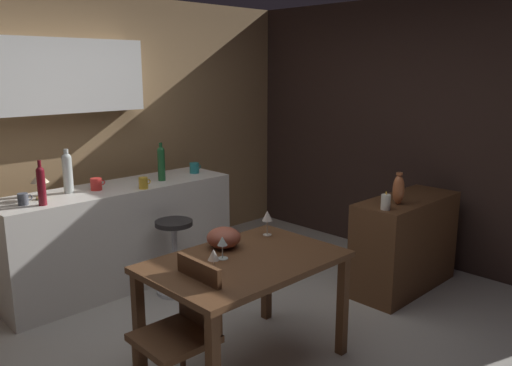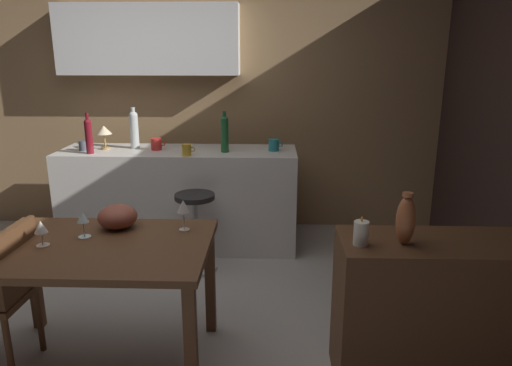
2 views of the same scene
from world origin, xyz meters
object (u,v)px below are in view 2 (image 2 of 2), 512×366
object	(u,v)px
wine_glass_left	(83,219)
pillar_candle_tall	(361,233)
wine_glass_center	(41,228)
counter_lamp	(104,131)
wine_bottle_ruby	(89,135)
fruit_bowl	(118,217)
bar_stool	(196,230)
cup_teal	(274,145)
sideboard_cabinet	(441,313)
wine_bottle_green	(225,132)
vase_copper	(406,220)
cup_mustard	(187,150)
wine_glass_right	(183,207)
chair_near_window	(2,291)
dining_table	(97,260)
wine_bottle_clear	(134,128)
cup_red	(156,144)
cup_slate	(84,146)

from	to	relation	value
wine_glass_left	pillar_candle_tall	bearing A→B (deg)	-9.41
wine_glass_center	pillar_candle_tall	size ratio (longest dim) A/B	0.95
counter_lamp	wine_bottle_ruby	bearing A→B (deg)	-108.88
wine_glass_center	fruit_bowl	bearing A→B (deg)	41.07
wine_bottle_ruby	fruit_bowl	bearing A→B (deg)	-63.87
bar_stool	cup_teal	distance (m)	1.01
sideboard_cabinet	wine_bottle_green	distance (m)	2.31
sideboard_cabinet	vase_copper	bearing A→B (deg)	-169.70
wine_bottle_ruby	cup_mustard	world-z (taller)	wine_bottle_ruby
wine_glass_right	cup_mustard	world-z (taller)	cup_mustard
chair_near_window	wine_glass_left	distance (m)	0.59
wine_glass_center	cup_teal	bearing A→B (deg)	55.16
dining_table	cup_teal	size ratio (longest dim) A/B	9.71
wine_bottle_clear	chair_near_window	bearing A→B (deg)	-97.11
wine_bottle_ruby	cup_red	bearing A→B (deg)	18.31
wine_glass_center	vase_copper	distance (m)	1.89
sideboard_cabinet	wine_glass_center	bearing A→B (deg)	178.43
cup_slate	cup_teal	bearing A→B (deg)	1.74
dining_table	sideboard_cabinet	distance (m)	1.87
dining_table	wine_bottle_green	distance (m)	1.83
dining_table	wine_glass_center	xyz separation A→B (m)	(-0.28, -0.03, 0.19)
dining_table	wine_bottle_clear	world-z (taller)	wine_bottle_clear
bar_stool	wine_glass_left	bearing A→B (deg)	-110.82
vase_copper	bar_stool	bearing A→B (deg)	132.93
sideboard_cabinet	bar_stool	size ratio (longest dim) A/B	1.69
cup_teal	cup_mustard	size ratio (longest dim) A/B	1.12
cup_red	counter_lamp	xyz separation A→B (m)	(-0.47, 0.01, 0.11)
cup_red	wine_glass_right	bearing A→B (deg)	-71.26
bar_stool	cup_mustard	world-z (taller)	cup_mustard
wine_glass_right	fruit_bowl	bearing A→B (deg)	177.07
fruit_bowl	vase_copper	bearing A→B (deg)	-13.70
sideboard_cabinet	vase_copper	distance (m)	0.59
wine_bottle_clear	pillar_candle_tall	distance (m)	2.61
sideboard_cabinet	cup_teal	distance (m)	2.11
pillar_candle_tall	cup_mustard	bearing A→B (deg)	124.69
wine_glass_center	cup_red	xyz separation A→B (m)	(0.20, 1.79, 0.11)
bar_stool	wine_bottle_clear	bearing A→B (deg)	136.60
bar_stool	fruit_bowl	world-z (taller)	fruit_bowl
dining_table	chair_near_window	xyz separation A→B (m)	(-0.53, -0.05, -0.17)
cup_red	wine_bottle_clear	bearing A→B (deg)	161.89
dining_table	vase_copper	distance (m)	1.64
cup_teal	counter_lamp	world-z (taller)	counter_lamp
wine_glass_left	cup_teal	bearing A→B (deg)	57.30
wine_glass_center	wine_bottle_green	bearing A→B (deg)	64.69
dining_table	wine_glass_center	size ratio (longest dim) A/B	8.74
cup_mustard	vase_copper	xyz separation A→B (m)	(1.37, -1.65, -0.00)
wine_glass_center	vase_copper	world-z (taller)	vase_copper
dining_table	pillar_candle_tall	size ratio (longest dim) A/B	8.29
wine_glass_center	chair_near_window	bearing A→B (deg)	-174.27
wine_bottle_green	pillar_candle_tall	xyz separation A→B (m)	(0.85, -1.84, -0.19)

